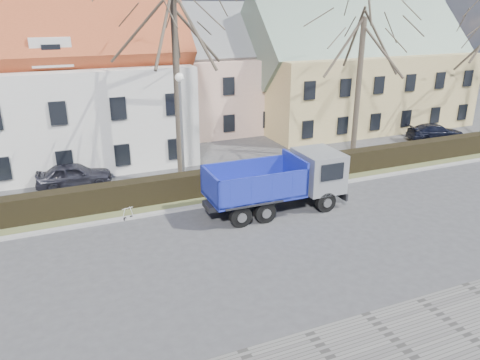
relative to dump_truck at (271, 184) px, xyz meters
name	(u,v)px	position (x,y,z in m)	size (l,w,h in m)	color
ground	(280,238)	(-0.92, -2.77, -1.45)	(120.00, 120.00, 0.00)	#3E3E41
curb_far	(239,199)	(-0.92, 1.83, -1.39)	(80.00, 0.30, 0.12)	#9D9C9A
grass_strip	(228,189)	(-0.92, 3.43, -1.40)	(80.00, 3.00, 0.10)	#565E35
hedge	(229,180)	(-0.92, 3.23, -0.80)	(60.00, 0.90, 1.30)	black
building_pink	(210,80)	(3.08, 17.23, 2.55)	(10.80, 8.80, 8.00)	#D3A895
building_yellow	(355,74)	(15.08, 14.23, 2.80)	(18.80, 10.80, 8.50)	tan
tree_1	(176,72)	(-2.92, 5.73, 4.88)	(9.20, 9.20, 12.65)	#443B2F
tree_2	(359,75)	(9.08, 5.73, 4.05)	(8.00, 8.00, 11.00)	#443B2F
dump_truck	(271,184)	(0.00, 0.00, 0.00)	(7.24, 2.69, 2.90)	#162298
streetlight	(182,134)	(-3.20, 4.23, 1.82)	(0.51, 0.51, 6.53)	gray
cart_frame	(123,214)	(-6.96, 1.69, -1.10)	(0.76, 0.43, 0.70)	silver
parked_car_a	(74,175)	(-8.67, 7.37, -0.75)	(1.64, 4.08, 1.39)	#21212B
parked_car_b	(436,132)	(17.47, 6.83, -0.82)	(1.77, 4.35, 1.26)	black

